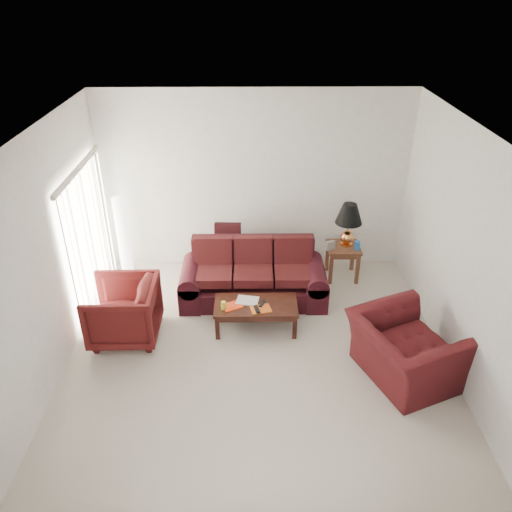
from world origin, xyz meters
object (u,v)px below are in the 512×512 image
at_px(floor_lamp, 123,238).
at_px(armchair_right, 405,350).
at_px(end_table, 342,261).
at_px(coffee_table, 256,316).
at_px(sofa, 253,274).
at_px(armchair_left, 123,311).

xyz_separation_m(floor_lamp, armchair_right, (3.98, -2.47, -0.31)).
distance_m(end_table, armchair_right, 2.42).
bearing_deg(floor_lamp, armchair_right, -31.81).
height_order(floor_lamp, coffee_table, floor_lamp).
xyz_separation_m(sofa, armchair_left, (-1.80, -0.90, -0.03)).
relative_size(sofa, armchair_left, 2.37).
bearing_deg(end_table, sofa, -156.45).
distance_m(armchair_left, armchair_right, 3.76).
relative_size(end_table, floor_lamp, 0.40).
distance_m(end_table, coffee_table, 2.01).
xyz_separation_m(sofa, coffee_table, (0.03, -0.73, -0.25)).
height_order(floor_lamp, armchair_right, floor_lamp).
xyz_separation_m(end_table, coffee_table, (-1.46, -1.38, -0.09)).
height_order(sofa, armchair_right, sofa).
bearing_deg(armchair_right, armchair_left, 54.55).
relative_size(armchair_left, coffee_table, 0.80).
height_order(sofa, floor_lamp, floor_lamp).
xyz_separation_m(sofa, floor_lamp, (-2.11, 0.73, 0.26)).
distance_m(sofa, end_table, 1.63).
xyz_separation_m(sofa, end_table, (1.49, 0.65, -0.17)).
relative_size(sofa, end_table, 3.84).
height_order(armchair_right, coffee_table, armchair_right).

